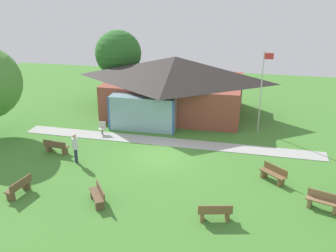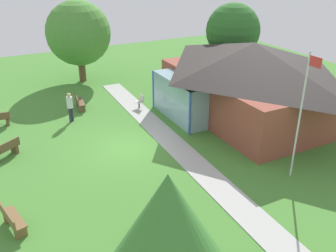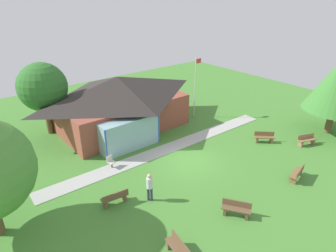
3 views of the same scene
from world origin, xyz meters
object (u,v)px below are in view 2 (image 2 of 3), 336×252
Objects in this scene: pavilion at (249,79)px; bench_mid_right at (153,228)px; bench_front_center at (5,150)px; tree_west_hedge at (78,33)px; tree_behind_pavilion_left at (233,31)px; patio_chair_west at (140,102)px; bench_mid_left at (79,103)px; visitor_strolling_lawn at (70,105)px; bench_front_right at (12,220)px; flagpole at (301,112)px.

pavilion reaches higher than bench_mid_right.
tree_west_hedge is at bearing 23.01° from bench_front_center.
tree_behind_pavilion_left is at bearing 58.70° from tree_west_hedge.
bench_mid_left is at bearing 52.28° from patio_chair_west.
bench_mid_left is at bearing 38.64° from bench_mid_right.
bench_front_center is 16.77m from tree_behind_pavilion_left.
bench_mid_left and bench_front_center have the same top height.
tree_behind_pavilion_left is (-1.31, 7.76, 3.48)m from patio_chair_west.
visitor_strolling_lawn reaches higher than bench_front_center.
visitor_strolling_lawn is at bearing 78.73° from patio_chair_west.
pavilion is 13.53m from bench_front_center.
bench_front_right is at bearing -59.28° from tree_behind_pavilion_left.
visitor_strolling_lawn is 0.29× the size of tree_west_hedge.
tree_west_hedge reaches higher than tree_behind_pavilion_left.
bench_mid_left is at bearing -122.39° from pavilion.
patio_chair_west is (-2.83, 8.12, 0.01)m from bench_front_center.
bench_front_right is 0.27× the size of tree_behind_pavilion_left.
tree_west_hedge is (-17.22, -4.42, 0.55)m from flagpole.
flagpole reaches higher than visitor_strolling_lawn.
bench_mid_right is (0.73, -7.01, -2.63)m from flagpole.
patio_chair_west is at bearing -80.42° from tree_behind_pavilion_left.
flagpole reaches higher than patio_chair_west.
visitor_strolling_lawn is at bearing -145.09° from flagpole.
bench_mid_right is at bearing 2.60° from bench_mid_left.
bench_mid_right is 0.24× the size of tree_behind_pavilion_left.
bench_mid_right is 1.63× the size of patio_chair_west.
flagpole is at bearing 14.39° from tree_west_hedge.
tree_west_hedge is 11.03m from tree_behind_pavilion_left.
bench_front_right is (4.46, -13.66, -1.85)m from pavilion.
pavilion is 6.26× the size of visitor_strolling_lawn.
tree_behind_pavilion_left is (-9.61, 16.17, 3.49)m from bench_front_right.
bench_mid_left is at bearing -91.67° from tree_behind_pavilion_left.
bench_mid_right is 17.49m from tree_behind_pavilion_left.
tree_west_hedge reaches higher than patio_chair_west.
visitor_strolling_lawn reaches higher than bench_mid_left.
bench_front_right is at bearing -126.92° from bench_front_center.
bench_mid_right is 0.94× the size of bench_front_center.
bench_mid_left is at bearing 9.47° from bench_front_center.
bench_mid_right is at bearing -98.29° from bench_front_center.
patio_chair_west is (-8.30, 8.41, 0.01)m from bench_front_right.
bench_mid_right is 0.24× the size of tree_west_hedge.
visitor_strolling_lawn is at bearing -83.58° from tree_behind_pavilion_left.
patio_chair_west is 7.90m from tree_west_hedge.
patio_chair_west is at bearing -39.84° from visitor_strolling_lawn.
tree_behind_pavilion_left is (-11.49, 5.01, 0.86)m from flagpole.
tree_west_hedge is at bearing -165.61° from flagpole.
bench_mid_left is at bearing 20.43° from visitor_strolling_lawn.
bench_mid_left is 6.51m from bench_front_center.
tree_behind_pavilion_left is at bearing -92.35° from patio_chair_west.
bench_mid_left is at bearing -17.60° from tree_west_hedge.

